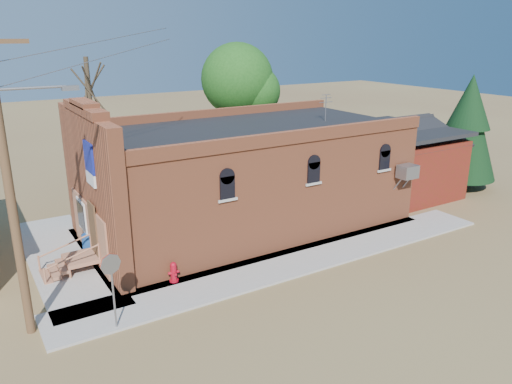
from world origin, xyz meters
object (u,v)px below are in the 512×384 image
utility_pole (10,180)px  trash_barrel (90,244)px  fire_hydrant (174,272)px  brick_bar (242,177)px  stop_sign (111,271)px

utility_pole → trash_barrel: (2.84, 4.52, -4.26)m
fire_hydrant → trash_barrel: trash_barrel is taller
utility_pole → trash_barrel: bearing=57.8°
brick_bar → stop_sign: 9.39m
utility_pole → trash_barrel: 6.83m
brick_bar → utility_pole: utility_pole is taller
fire_hydrant → trash_barrel: 4.39m
utility_pole → fire_hydrant: (4.82, 0.60, -4.32)m
stop_sign → brick_bar: bearing=44.6°
trash_barrel → utility_pole: bearing=-122.2°
brick_bar → fire_hydrant: 6.48m
brick_bar → trash_barrel: (-6.94, 0.23, -1.83)m
trash_barrel → stop_sign: bearing=-96.6°
brick_bar → fire_hydrant: brick_bar is taller
fire_hydrant → brick_bar: bearing=47.5°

